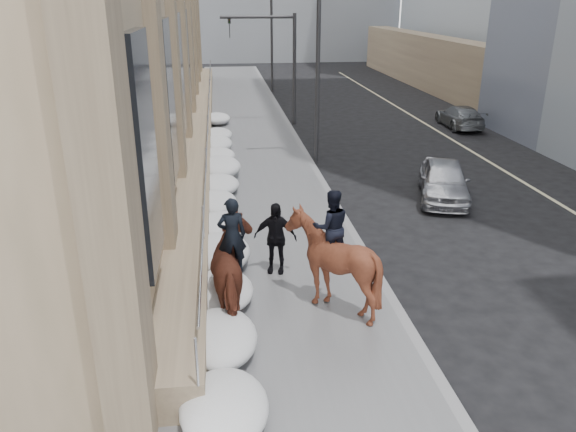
% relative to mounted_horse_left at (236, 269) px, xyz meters
% --- Properties ---
extents(ground, '(140.00, 140.00, 0.00)m').
position_rel_mounted_horse_left_xyz_m(ground, '(1.04, -1.51, -1.21)').
color(ground, black).
rests_on(ground, ground).
extents(sidewalk, '(5.00, 80.00, 0.12)m').
position_rel_mounted_horse_left_xyz_m(sidewalk, '(1.04, 8.49, -1.15)').
color(sidewalk, '#575759').
rests_on(sidewalk, ground).
extents(curb, '(0.24, 80.00, 0.12)m').
position_rel_mounted_horse_left_xyz_m(curb, '(3.66, 8.49, -1.15)').
color(curb, slate).
rests_on(curb, ground).
extents(lane_line, '(0.15, 70.00, 0.01)m').
position_rel_mounted_horse_left_xyz_m(lane_line, '(11.54, 8.49, -1.21)').
color(lane_line, '#BFB78C').
rests_on(lane_line, ground).
extents(streetlight_mid, '(1.71, 0.24, 8.00)m').
position_rel_mounted_horse_left_xyz_m(streetlight_mid, '(3.78, 12.49, 3.37)').
color(streetlight_mid, '#2D2D30').
rests_on(streetlight_mid, ground).
extents(streetlight_far, '(1.71, 0.24, 8.00)m').
position_rel_mounted_horse_left_xyz_m(streetlight_far, '(3.78, 32.49, 3.37)').
color(streetlight_far, '#2D2D30').
rests_on(streetlight_far, ground).
extents(traffic_signal, '(4.10, 0.22, 6.00)m').
position_rel_mounted_horse_left_xyz_m(traffic_signal, '(3.12, 20.49, 2.79)').
color(traffic_signal, '#2D2D30').
rests_on(traffic_signal, ground).
extents(snow_bank, '(1.70, 18.10, 0.76)m').
position_rel_mounted_horse_left_xyz_m(snow_bank, '(-0.38, 6.60, -0.74)').
color(snow_bank, silver).
rests_on(snow_bank, sidewalk).
extents(mounted_horse_left, '(1.35, 2.54, 2.69)m').
position_rel_mounted_horse_left_xyz_m(mounted_horse_left, '(0.00, 0.00, 0.00)').
color(mounted_horse_left, '#4C2216').
rests_on(mounted_horse_left, sidewalk).
extents(mounted_horse_right, '(1.89, 2.12, 2.79)m').
position_rel_mounted_horse_left_xyz_m(mounted_horse_right, '(2.13, 0.00, 0.12)').
color(mounted_horse_right, '#4E2416').
rests_on(mounted_horse_right, sidewalk).
extents(pedestrian, '(1.18, 0.71, 1.89)m').
position_rel_mounted_horse_left_xyz_m(pedestrian, '(1.06, 1.94, -0.15)').
color(pedestrian, black).
rests_on(pedestrian, sidewalk).
extents(car_silver, '(2.81, 4.41, 1.40)m').
position_rel_mounted_horse_left_xyz_m(car_silver, '(7.64, 7.14, -0.51)').
color(car_silver, '#B6B8BF').
rests_on(car_silver, ground).
extents(car_grey, '(1.93, 4.28, 1.22)m').
position_rel_mounted_horse_left_xyz_m(car_grey, '(13.05, 18.49, -0.60)').
color(car_grey, slate).
rests_on(car_grey, ground).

